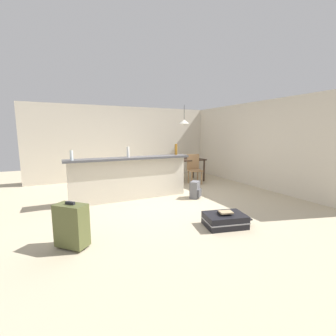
{
  "coord_description": "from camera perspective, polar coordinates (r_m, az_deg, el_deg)",
  "views": [
    {
      "loc": [
        -2.29,
        -4.98,
        1.61
      ],
      "look_at": [
        0.23,
        0.24,
        0.72
      ],
      "focal_mm": 24.71,
      "sensor_mm": 36.0,
      "label": 1
    }
  ],
  "objects": [
    {
      "name": "suitcase_flat_black",
      "position": [
        4.21,
        13.86,
        -12.37
      ],
      "size": [
        0.88,
        0.64,
        0.22
      ],
      "color": "black",
      "rests_on": "ground_plane"
    },
    {
      "name": "bottle_clear",
      "position": [
        5.21,
        -22.71,
        2.89
      ],
      "size": [
        0.06,
        0.06,
        0.21
      ],
      "primitive_type": "cylinder",
      "color": "silver",
      "rests_on": "bar_countertop"
    },
    {
      "name": "partition_half_wall",
      "position": [
        5.62,
        -9.15,
        -2.84
      ],
      "size": [
        2.8,
        0.2,
        0.98
      ],
      "primitive_type": "cube",
      "color": "beige",
      "rests_on": "ground_plane"
    },
    {
      "name": "ground_plane",
      "position": [
        5.72,
        -0.99,
        -7.87
      ],
      "size": [
        13.0,
        13.0,
        0.05
      ],
      "primitive_type": "cube",
      "color": "#BCAD8E"
    },
    {
      "name": "book_stack",
      "position": [
        4.17,
        14.0,
        -10.55
      ],
      "size": [
        0.28,
        0.25,
        0.06
      ],
      "color": "black",
      "rests_on": "suitcase_flat_black"
    },
    {
      "name": "bottle_white",
      "position": [
        5.53,
        -9.84,
        3.92
      ],
      "size": [
        0.07,
        0.07,
        0.25
      ],
      "primitive_type": "cylinder",
      "color": "silver",
      "rests_on": "bar_countertop"
    },
    {
      "name": "pendant_lamp",
      "position": [
        7.73,
        4.0,
        11.35
      ],
      "size": [
        0.34,
        0.34,
        0.65
      ],
      "color": "black"
    },
    {
      "name": "dining_table",
      "position": [
        7.75,
        4.51,
        1.58
      ],
      "size": [
        1.1,
        0.8,
        0.74
      ],
      "color": "#332319",
      "rests_on": "ground_plane"
    },
    {
      "name": "dining_chair_near_partition",
      "position": [
        7.37,
        6.46,
        0.15
      ],
      "size": [
        0.47,
        0.47,
        0.93
      ],
      "color": "#9E754C",
      "rests_on": "ground_plane"
    },
    {
      "name": "backpack_grey",
      "position": [
        5.78,
        6.74,
        -5.42
      ],
      "size": [
        0.34,
        0.34,
        0.42
      ],
      "color": "slate",
      "rests_on": "ground_plane"
    },
    {
      "name": "wall_back",
      "position": [
        8.36,
        -9.84,
        6.15
      ],
      "size": [
        6.6,
        0.1,
        2.5
      ],
      "primitive_type": "cube",
      "color": "beige",
      "rests_on": "ground_plane"
    },
    {
      "name": "bottle_amber",
      "position": [
        6.06,
        1.98,
        4.62
      ],
      "size": [
        0.07,
        0.07,
        0.28
      ],
      "primitive_type": "cylinder",
      "color": "#9E661E",
      "rests_on": "bar_countertop"
    },
    {
      "name": "suitcase_upright_olive",
      "position": [
        3.58,
        -22.69,
        -12.88
      ],
      "size": [
        0.48,
        0.48,
        0.67
      ],
      "color": "#51562D",
      "rests_on": "ground_plane"
    },
    {
      "name": "bar_countertop",
      "position": [
        5.54,
        -9.28,
        2.4
      ],
      "size": [
        2.96,
        0.4,
        0.05
      ],
      "primitive_type": "cube",
      "color": "#4C4C51",
      "rests_on": "partition_half_wall"
    },
    {
      "name": "wall_right",
      "position": [
        7.51,
        19.7,
        5.49
      ],
      "size": [
        0.1,
        6.0,
        2.5
      ],
      "primitive_type": "cube",
      "color": "beige",
      "rests_on": "ground_plane"
    }
  ]
}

